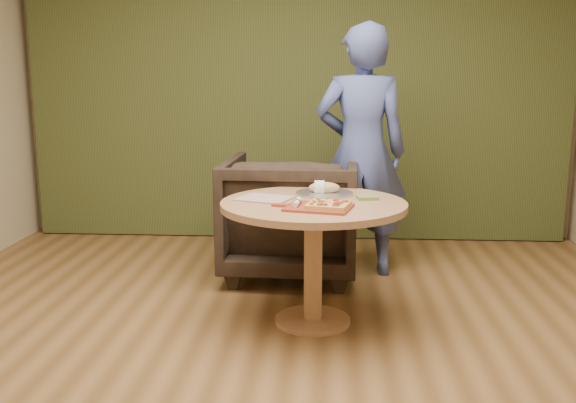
# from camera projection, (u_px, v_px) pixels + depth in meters

# --- Properties ---
(room_shell) EXTENTS (5.04, 6.04, 2.84)m
(room_shell) POSITION_uv_depth(u_px,v_px,m) (265.00, 93.00, 2.87)
(room_shell) COLOR brown
(room_shell) RESTS_ON ground
(curtain) EXTENTS (4.80, 0.14, 2.78)m
(curtain) POSITION_uv_depth(u_px,v_px,m) (297.00, 84.00, 5.70)
(curtain) COLOR #333D1B
(curtain) RESTS_ON ground
(pedestal_table) EXTENTS (1.09, 1.09, 0.75)m
(pedestal_table) POSITION_uv_depth(u_px,v_px,m) (313.00, 225.00, 3.78)
(pedestal_table) COLOR tan
(pedestal_table) RESTS_ON ground
(pizza_paddle) EXTENTS (0.47, 0.35, 0.01)m
(pizza_paddle) POSITION_uv_depth(u_px,v_px,m) (317.00, 207.00, 3.55)
(pizza_paddle) COLOR #993B27
(pizza_paddle) RESTS_ON pedestal_table
(flatbread_pizza) EXTENTS (0.27, 0.27, 0.04)m
(flatbread_pizza) POSITION_uv_depth(u_px,v_px,m) (329.00, 205.00, 3.53)
(flatbread_pizza) COLOR #E2AC58
(flatbread_pizza) RESTS_ON pizza_paddle
(cutlery_roll) EXTENTS (0.04, 0.20, 0.03)m
(cutlery_roll) POSITION_uv_depth(u_px,v_px,m) (297.00, 202.00, 3.59)
(cutlery_roll) COLOR silver
(cutlery_roll) RESTS_ON pizza_paddle
(newspaper) EXTENTS (0.37, 0.34, 0.01)m
(newspaper) POSITION_uv_depth(u_px,v_px,m) (265.00, 199.00, 3.82)
(newspaper) COLOR beige
(newspaper) RESTS_ON pedestal_table
(serving_tray) EXTENTS (0.36, 0.36, 0.02)m
(serving_tray) POSITION_uv_depth(u_px,v_px,m) (324.00, 193.00, 3.97)
(serving_tray) COLOR silver
(serving_tray) RESTS_ON pedestal_table
(bread_roll) EXTENTS (0.19, 0.09, 0.09)m
(bread_roll) POSITION_uv_depth(u_px,v_px,m) (323.00, 188.00, 3.96)
(bread_roll) COLOR tan
(bread_roll) RESTS_ON serving_tray
(green_packet) EXTENTS (0.14, 0.12, 0.02)m
(green_packet) POSITION_uv_depth(u_px,v_px,m) (367.00, 198.00, 3.82)
(green_packet) COLOR #54672E
(green_packet) RESTS_ON pedestal_table
(armchair) EXTENTS (1.00, 0.94, 0.99)m
(armchair) POSITION_uv_depth(u_px,v_px,m) (291.00, 210.00, 4.76)
(armchair) COLOR black
(armchair) RESTS_ON ground
(person_standing) EXTENTS (0.68, 0.46, 1.85)m
(person_standing) POSITION_uv_depth(u_px,v_px,m) (361.00, 152.00, 4.71)
(person_standing) COLOR #415092
(person_standing) RESTS_ON ground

